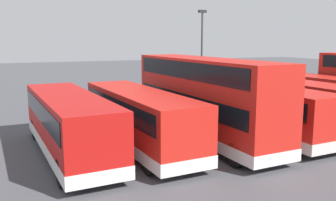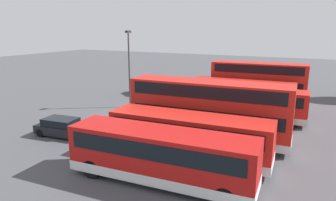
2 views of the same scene
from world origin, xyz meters
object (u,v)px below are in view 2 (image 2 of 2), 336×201
Objects in this scene: bus_double_decker_fifth at (208,109)px; bus_single_deck_seventh at (161,155)px; bus_single_deck_sixth at (189,136)px; car_small_green at (142,89)px; car_hatchback_silver at (62,127)px; bus_double_decker_near_end at (258,81)px; lamp_post_tall at (129,63)px; bus_single_deck_third at (242,102)px; bus_single_deck_fourth at (224,110)px; waste_bin_yellow at (197,91)px; bus_single_deck_second at (242,93)px.

bus_double_decker_fifth reaches higher than bus_single_deck_seventh.
bus_single_deck_sixth reaches higher than car_small_green.
bus_double_decker_fifth reaches higher than car_hatchback_silver.
lamp_post_tall reaches higher than bus_double_decker_near_end.
bus_single_deck_third is at bearing 175.80° from bus_single_deck_sixth.
bus_single_deck_fourth is 1.36× the size of lamp_post_tall.
bus_single_deck_sixth is at bearing 177.18° from bus_single_deck_seventh.
bus_single_deck_third and bus_single_deck_sixth have the same top height.
bus_single_deck_seventh is (7.29, -0.10, -0.83)m from bus_double_decker_fifth.
bus_single_deck_seventh is at bearing 16.91° from waste_bin_yellow.
bus_double_decker_near_end is 0.97× the size of bus_single_deck_second.
waste_bin_yellow is (-0.92, -7.78, -1.97)m from bus_double_decker_near_end.
bus_single_deck_second is 2.39× the size of car_hatchback_silver.
bus_single_deck_third reaches higher than car_hatchback_silver.
bus_single_deck_second is 0.90× the size of bus_double_decker_fifth.
bus_single_deck_second reaches higher than car_small_green.
lamp_post_tall is at bearing -102.00° from bus_single_deck_fourth.
bus_single_deck_second is at bearing 58.66° from waste_bin_yellow.
bus_single_deck_sixth is (3.80, 0.07, -0.83)m from bus_double_decker_fifth.
lamp_post_tall is (8.33, -11.78, 2.28)m from bus_double_decker_near_end.
bus_single_deck_fourth is at bearing 177.39° from bus_double_decker_fifth.
car_small_green is at bearing -109.65° from bus_single_deck_third.
car_hatchback_silver is at bearing -54.34° from bus_single_deck_fourth.
bus_single_deck_fourth and bus_single_deck_sixth have the same top height.
car_small_green is (-1.06, -13.14, -0.92)m from bus_single_deck_second.
bus_single_deck_third is (7.20, -0.03, -0.82)m from bus_double_decker_near_end.
lamp_post_tall is at bearing -84.50° from bus_single_deck_third.
bus_single_deck_third reaches higher than car_small_green.
car_small_green is at bearing -122.45° from bus_single_deck_fourth.
bus_double_decker_near_end is at bearing 148.07° from car_hatchback_silver.
bus_single_deck_sixth and bus_single_deck_seventh have the same top height.
bus_single_deck_fourth is at bearing 179.31° from bus_single_deck_sixth.
waste_bin_yellow is at bearing 156.55° from lamp_post_tall.
bus_single_deck_second is 0.98× the size of bus_single_deck_fourth.
bus_double_decker_fifth is at bearing 0.46° from bus_single_deck_second.
bus_single_deck_third is at bearing 13.36° from bus_single_deck_second.
lamp_post_tall is (1.13, -11.75, 3.10)m from bus_single_deck_third.
waste_bin_yellow is at bearing -155.38° from bus_double_decker_fifth.
car_hatchback_silver is (7.69, -10.71, -0.92)m from bus_single_deck_fourth.
lamp_post_tall is at bearing -178.06° from car_hatchback_silver.
bus_double_decker_near_end reaches higher than bus_single_deck_second.
bus_single_deck_second is 11.37× the size of waste_bin_yellow.
bus_single_deck_third is 10.75m from bus_single_deck_sixth.
bus_single_deck_sixth is at bearing 92.43° from car_hatchback_silver.
bus_single_deck_second is at bearing -16.80° from bus_double_decker_near_end.
bus_single_deck_fourth is at bearing 31.29° from waste_bin_yellow.
bus_single_deck_second is at bearing -178.13° from bus_single_deck_fourth.
bus_single_deck_seventh is at bearing -1.38° from bus_single_deck_fourth.
bus_single_deck_second is 1.34× the size of lamp_post_tall.
bus_single_deck_fourth is 11.72m from lamp_post_tall.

